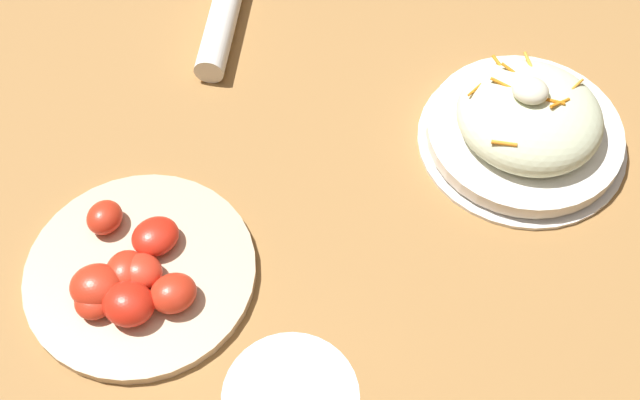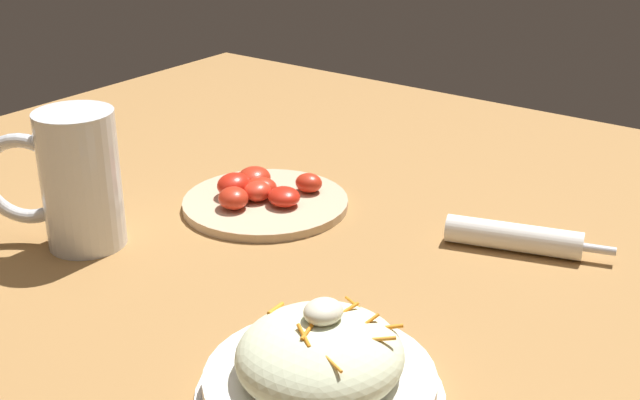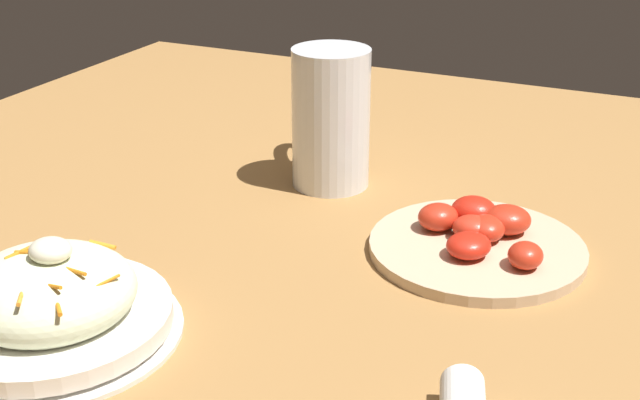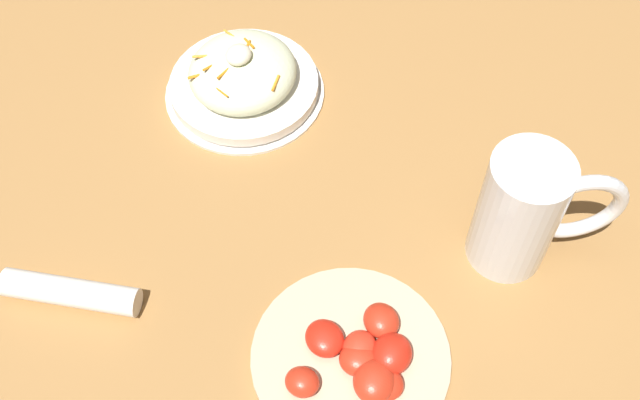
{
  "view_description": "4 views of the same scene",
  "coord_description": "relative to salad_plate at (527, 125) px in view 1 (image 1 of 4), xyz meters",
  "views": [
    {
      "loc": [
        -0.2,
        0.36,
        0.69
      ],
      "look_at": [
        -0.03,
        -0.02,
        0.05
      ],
      "focal_mm": 46.0,
      "sensor_mm": 36.0,
      "label": 1
    },
    {
      "loc": [
        -0.66,
        -0.55,
        0.44
      ],
      "look_at": [
        0.01,
        -0.06,
        0.08
      ],
      "focal_mm": 46.55,
      "sensor_mm": 36.0,
      "label": 2
    },
    {
      "loc": [
        0.28,
        -0.66,
        0.39
      ],
      "look_at": [
        -0.02,
        -0.03,
        0.08
      ],
      "focal_mm": 47.37,
      "sensor_mm": 36.0,
      "label": 3
    },
    {
      "loc": [
        0.41,
        0.21,
        0.79
      ],
      "look_at": [
        -0.02,
        -0.01,
        0.08
      ],
      "focal_mm": 43.19,
      "sensor_mm": 36.0,
      "label": 4
    }
  ],
  "objects": [
    {
      "name": "tomato_plate",
      "position": [
        0.28,
        0.3,
        -0.02
      ],
      "size": [
        0.22,
        0.22,
        0.04
      ],
      "color": "#D1B28E",
      "rests_on": "ground_plane"
    },
    {
      "name": "napkin_roll",
      "position": [
        0.36,
        -0.02,
        -0.01
      ],
      "size": [
        0.08,
        0.19,
        0.03
      ],
      "color": "white",
      "rests_on": "ground_plane"
    },
    {
      "name": "salad_plate",
      "position": [
        0.0,
        0.0,
        0.0
      ],
      "size": [
        0.22,
        0.22,
        0.09
      ],
      "color": "white",
      "rests_on": "ground_plane"
    },
    {
      "name": "ground_plane",
      "position": [
        0.18,
        0.2,
        -0.03
      ],
      "size": [
        1.43,
        1.43,
        0.0
      ],
      "primitive_type": "plane",
      "color": "#9E703D"
    }
  ]
}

